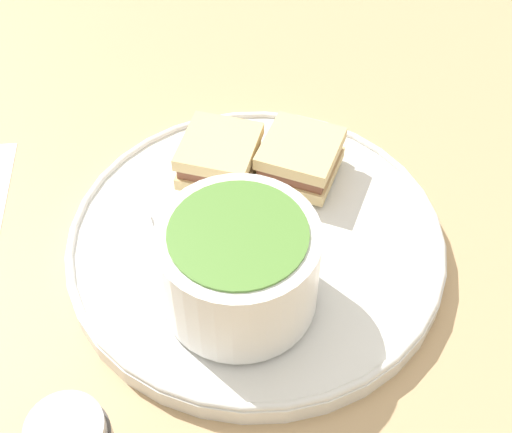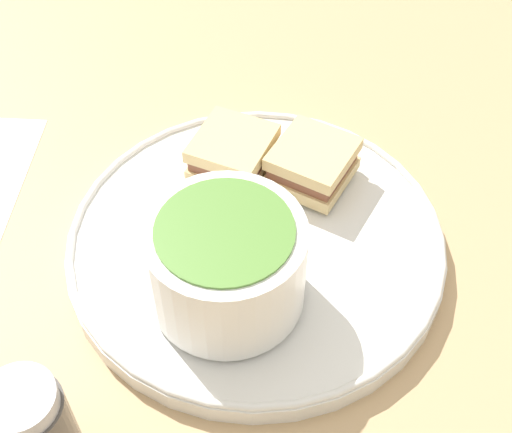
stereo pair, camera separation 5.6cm
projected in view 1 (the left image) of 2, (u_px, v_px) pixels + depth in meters
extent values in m
plane|color=tan|center=(256.00, 251.00, 0.59)|extent=(2.40, 2.40, 0.00)
cylinder|color=white|center=(256.00, 244.00, 0.58)|extent=(0.31, 0.31, 0.02)
torus|color=white|center=(256.00, 236.00, 0.58)|extent=(0.30, 0.30, 0.01)
cylinder|color=white|center=(240.00, 294.00, 0.53)|extent=(0.06, 0.06, 0.01)
cylinder|color=white|center=(239.00, 267.00, 0.51)|extent=(0.11, 0.11, 0.07)
cylinder|color=#568938|center=(238.00, 235.00, 0.48)|extent=(0.10, 0.10, 0.01)
cube|color=silver|center=(157.00, 250.00, 0.56)|extent=(0.08, 0.04, 0.00)
ellipsoid|color=silver|center=(175.00, 304.00, 0.52)|extent=(0.04, 0.04, 0.01)
cube|color=#DBBC7F|center=(300.00, 167.00, 0.61)|extent=(0.08, 0.08, 0.01)
cube|color=brown|center=(300.00, 158.00, 0.61)|extent=(0.07, 0.07, 0.01)
cube|color=#DBBC7F|center=(301.00, 148.00, 0.60)|extent=(0.08, 0.08, 0.01)
cube|color=#DBBC7F|center=(220.00, 165.00, 0.62)|extent=(0.08, 0.07, 0.01)
cube|color=brown|center=(220.00, 156.00, 0.61)|extent=(0.07, 0.07, 0.01)
cube|color=#DBBC7F|center=(219.00, 146.00, 0.60)|extent=(0.08, 0.07, 0.01)
cylinder|color=#B7B7BC|center=(66.00, 432.00, 0.39)|extent=(0.04, 0.04, 0.01)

